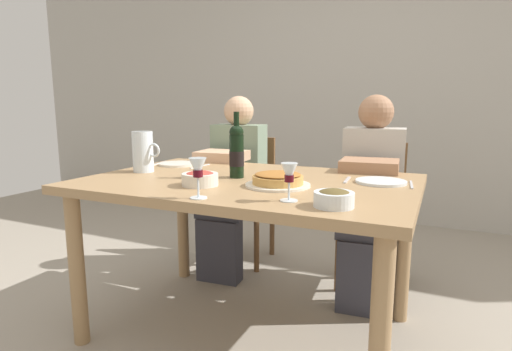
% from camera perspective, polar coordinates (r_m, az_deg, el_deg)
% --- Properties ---
extents(ground_plane, '(8.00, 8.00, 0.00)m').
position_cam_1_polar(ground_plane, '(2.17, -0.98, -20.67)').
color(ground_plane, gray).
extents(back_wall, '(8.00, 0.10, 2.80)m').
position_cam_1_polar(back_wall, '(4.11, 13.54, 13.71)').
color(back_wall, '#B2ADA3').
rests_on(back_wall, ground).
extents(dining_table, '(1.50, 1.00, 0.76)m').
position_cam_1_polar(dining_table, '(1.92, -1.04, -3.25)').
color(dining_table, '#9E7A51').
rests_on(dining_table, ground).
extents(wine_bottle, '(0.07, 0.07, 0.31)m').
position_cam_1_polar(wine_bottle, '(1.93, -2.72, 3.42)').
color(wine_bottle, black).
rests_on(wine_bottle, dining_table).
extents(water_pitcher, '(0.16, 0.11, 0.21)m').
position_cam_1_polar(water_pitcher, '(2.18, -15.43, 2.90)').
color(water_pitcher, silver).
rests_on(water_pitcher, dining_table).
extents(baked_tart, '(0.28, 0.28, 0.06)m').
position_cam_1_polar(baked_tart, '(1.74, 3.06, -0.59)').
color(baked_tart, silver).
rests_on(baked_tart, dining_table).
extents(salad_bowl, '(0.16, 0.16, 0.06)m').
position_cam_1_polar(salad_bowl, '(1.77, -7.79, -0.36)').
color(salad_bowl, silver).
rests_on(salad_bowl, dining_table).
extents(olive_bowl, '(0.14, 0.14, 0.06)m').
position_cam_1_polar(olive_bowl, '(1.41, 10.79, -3.06)').
color(olive_bowl, silver).
rests_on(olive_bowl, dining_table).
extents(wine_glass_left_diner, '(0.06, 0.06, 0.14)m').
position_cam_1_polar(wine_glass_left_diner, '(1.46, 4.64, 0.06)').
color(wine_glass_left_diner, silver).
rests_on(wine_glass_left_diner, dining_table).
extents(wine_glass_right_diner, '(0.07, 0.07, 0.15)m').
position_cam_1_polar(wine_glass_right_diner, '(1.51, -7.98, 0.76)').
color(wine_glass_right_diner, silver).
rests_on(wine_glass_right_diner, dining_table).
extents(dinner_plate_left_setting, '(0.21, 0.21, 0.01)m').
position_cam_1_polar(dinner_plate_left_setting, '(2.40, -10.82, 1.58)').
color(dinner_plate_left_setting, silver).
rests_on(dinner_plate_left_setting, dining_table).
extents(dinner_plate_right_setting, '(0.22, 0.22, 0.01)m').
position_cam_1_polar(dinner_plate_right_setting, '(1.90, 16.99, -0.82)').
color(dinner_plate_right_setting, silver).
rests_on(dinner_plate_right_setting, dining_table).
extents(fork_left_setting, '(0.04, 0.16, 0.00)m').
position_cam_1_polar(fork_left_setting, '(2.47, -13.32, 1.67)').
color(fork_left_setting, silver).
rests_on(fork_left_setting, dining_table).
extents(knife_left_setting, '(0.02, 0.18, 0.00)m').
position_cam_1_polar(knife_left_setting, '(2.31, -7.78, 1.29)').
color(knife_left_setting, silver).
rests_on(knife_left_setting, dining_table).
extents(knife_right_setting, '(0.03, 0.18, 0.00)m').
position_cam_1_polar(knife_right_setting, '(1.89, 20.82, -1.20)').
color(knife_right_setting, silver).
rests_on(knife_right_setting, dining_table).
extents(spoon_right_setting, '(0.03, 0.16, 0.00)m').
position_cam_1_polar(spoon_right_setting, '(1.92, 12.56, -0.59)').
color(spoon_right_setting, silver).
rests_on(spoon_right_setting, dining_table).
extents(chair_left, '(0.43, 0.43, 0.87)m').
position_cam_1_polar(chair_left, '(2.95, -1.38, -2.02)').
color(chair_left, brown).
rests_on(chair_left, ground).
extents(diner_left, '(0.36, 0.52, 1.16)m').
position_cam_1_polar(diner_left, '(2.72, -3.26, -0.50)').
color(diner_left, gray).
rests_on(diner_left, ground).
extents(chair_right, '(0.43, 0.43, 0.87)m').
position_cam_1_polar(chair_right, '(2.66, 16.03, -3.74)').
color(chair_right, brown).
rests_on(chair_right, ground).
extents(diner_right, '(0.36, 0.52, 1.16)m').
position_cam_1_polar(diner_right, '(2.40, 15.66, -2.22)').
color(diner_right, '#B7B2A8').
rests_on(diner_right, ground).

